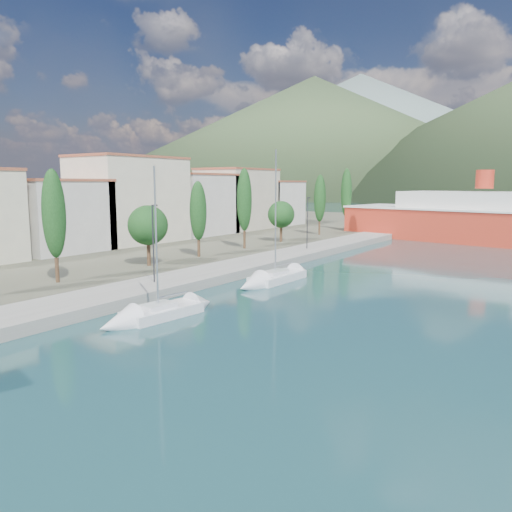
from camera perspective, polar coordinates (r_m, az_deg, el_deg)
The scene contains 8 objects.
ground at distance 135.81m, azimuth 26.29°, elevation 3.86°, with size 1400.00×1400.00×0.00m, color #1D4449.
quay at distance 49.81m, azimuth -0.72°, elevation -1.04°, with size 5.00×88.00×0.80m, color gray.
land_strip at distance 83.57m, azimuth -18.35°, elevation 2.29°, with size 70.00×148.00×0.70m, color #565644.
town_buildings at distance 72.47m, azimuth -10.72°, elevation 5.85°, with size 9.20×69.20×11.30m.
tree_row at distance 57.52m, azimuth -3.06°, elevation 5.32°, with size 3.78×63.07×10.28m.
lamp_posts at distance 40.39m, azimuth -10.36°, elevation 1.91°, with size 0.15×46.43×6.06m.
sailboat_near at distance 31.62m, azimuth -13.11°, elevation -6.95°, with size 2.86×7.41×10.39m.
sailboat_mid at distance 42.03m, azimuth 0.96°, elevation -2.93°, with size 2.43×8.52×12.18m.
Camera 1 is at (19.34, -14.16, 8.48)m, focal length 35.00 mm.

